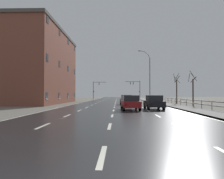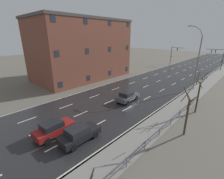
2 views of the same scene
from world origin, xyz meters
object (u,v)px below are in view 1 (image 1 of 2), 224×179
car_distant (154,102)px  brick_building (32,67)px  street_lamp_midground (149,77)px  car_far_left (126,100)px  traffic_signal_left (96,88)px  car_mid_centre (130,103)px  traffic_signal_right (136,87)px

car_distant → brick_building: (-20.01, 15.77, 5.91)m
street_lamp_midground → car_far_left: (-5.64, -13.02, -4.79)m
traffic_signal_left → brick_building: 34.68m
car_far_left → traffic_signal_left: bearing=100.0°
car_far_left → car_mid_centre: bearing=-93.2°
car_mid_centre → car_far_left: 12.24m
car_mid_centre → car_distant: 2.92m
street_lamp_midground → traffic_signal_left: bearing=120.0°
traffic_signal_left → car_mid_centre: 51.35m
street_lamp_midground → traffic_signal_left: 29.17m
car_mid_centre → car_far_left: bearing=86.7°
brick_building → street_lamp_midground: bearing=19.8°
street_lamp_midground → car_distant: (-3.00, -24.07, -4.79)m
street_lamp_midground → brick_building: (-23.01, -8.30, 1.12)m
traffic_signal_left → car_distant: traffic_signal_left is taller
car_distant → brick_building: brick_building is taller
traffic_signal_right → car_far_left: 37.96m
traffic_signal_left → car_far_left: 39.39m
traffic_signal_left → car_far_left: traffic_signal_left is taller
traffic_signal_right → traffic_signal_left: size_ratio=1.02×
brick_building → car_distant: bearing=-38.2°
brick_building → car_mid_centre: bearing=-44.3°
car_distant → brick_building: bearing=140.7°
brick_building → traffic_signal_left: bearing=75.9°
traffic_signal_left → brick_building: size_ratio=0.27×
car_mid_centre → car_far_left: same height
car_mid_centre → car_distant: same height
car_mid_centre → car_far_left: size_ratio=1.00×
traffic_signal_left → car_mid_centre: size_ratio=1.44×
car_far_left → brick_building: bearing=161.7°
car_far_left → car_distant: 11.36m
car_mid_centre → traffic_signal_left: bearing=96.9°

